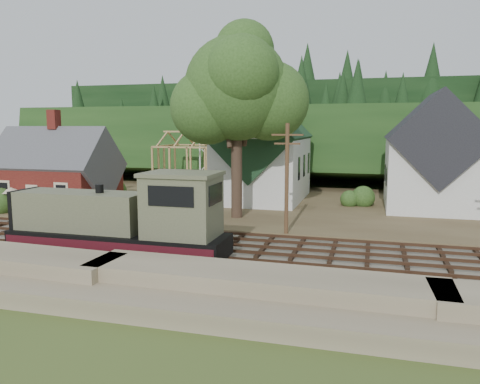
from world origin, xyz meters
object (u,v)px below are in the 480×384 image
(locomotive, at_px, (125,223))
(car_blue, at_px, (137,205))
(patio_set, at_px, (11,191))
(car_green, at_px, (12,199))

(locomotive, relative_size, car_blue, 3.65)
(locomotive, distance_m, patio_set, 19.49)
(car_blue, relative_size, car_green, 1.09)
(car_green, bearing_deg, car_blue, -95.71)
(locomotive, xyz_separation_m, car_green, (-19.67, 13.26, -1.42))
(car_green, relative_size, patio_set, 1.48)
(locomotive, xyz_separation_m, patio_set, (-16.74, 9.98, -0.10))
(car_blue, distance_m, car_green, 13.52)
(car_green, bearing_deg, patio_set, -142.75)
(locomotive, relative_size, car_green, 4.00)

